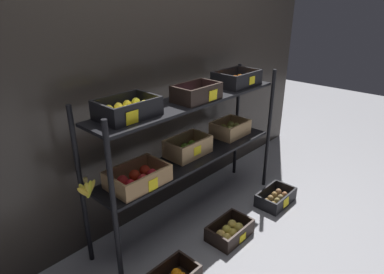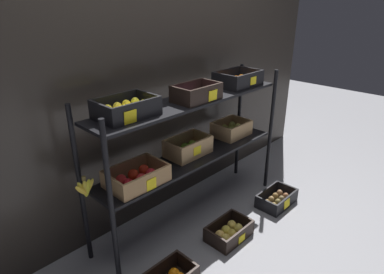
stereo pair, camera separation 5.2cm
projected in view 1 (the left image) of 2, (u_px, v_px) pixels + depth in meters
name	position (u px, v px, depth m)	size (l,w,h in m)	color
ground_plane	(192.00, 215.00, 2.72)	(10.00, 10.00, 0.00)	gray
storefront_wall	(157.00, 89.00, 2.56)	(4.06, 0.12, 2.01)	#2D2823
display_rack	(190.00, 130.00, 2.40)	(1.79, 0.38, 1.12)	black
crate_ground_apple_gold	(230.00, 231.00, 2.46)	(0.34, 0.23, 0.12)	black
crate_ground_kiwi	(276.00, 198.00, 2.87)	(0.36, 0.23, 0.12)	black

